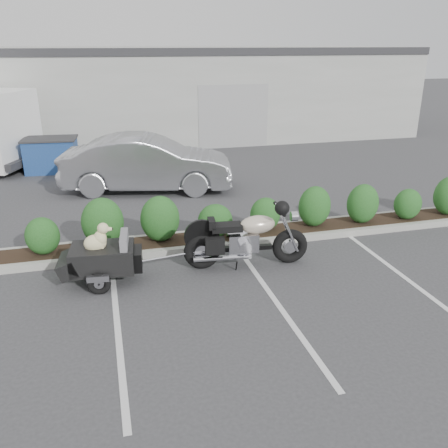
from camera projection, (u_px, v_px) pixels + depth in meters
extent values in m
plane|color=#38383A|center=(201.00, 294.00, 8.47)|extent=(90.00, 90.00, 0.00)
cube|color=#9E9E93|center=(224.00, 238.00, 10.67)|extent=(12.00, 1.00, 0.15)
cube|color=#9EA099|center=(127.00, 91.00, 23.10)|extent=(26.00, 10.00, 4.00)
torus|color=black|center=(202.00, 252.00, 9.31)|extent=(0.74, 0.26, 0.72)
torus|color=black|center=(290.00, 246.00, 9.56)|extent=(0.74, 0.26, 0.72)
cylinder|color=silver|center=(202.00, 252.00, 9.31)|extent=(0.31, 0.16, 0.30)
cylinder|color=silver|center=(290.00, 246.00, 9.56)|extent=(0.27, 0.14, 0.26)
cylinder|color=silver|center=(289.00, 230.00, 9.30)|extent=(0.47, 0.10, 0.96)
cylinder|color=silver|center=(286.00, 226.00, 9.50)|extent=(0.47, 0.10, 0.96)
cylinder|color=silver|center=(280.00, 209.00, 9.23)|extent=(0.12, 0.76, 0.04)
cylinder|color=silver|center=(294.00, 216.00, 9.34)|extent=(0.15, 0.21, 0.19)
sphere|color=black|center=(282.00, 208.00, 8.88)|extent=(0.31, 0.31, 0.28)
cube|color=silver|center=(243.00, 242.00, 9.36)|extent=(0.63, 0.43, 0.37)
cube|color=black|center=(248.00, 248.00, 9.43)|extent=(0.98, 0.21, 0.09)
ellipsoid|color=beige|center=(258.00, 224.00, 9.28)|extent=(0.75, 0.48, 0.36)
cube|color=black|center=(226.00, 227.00, 9.20)|extent=(0.63, 0.39, 0.13)
cube|color=black|center=(212.00, 223.00, 9.13)|extent=(0.16, 0.34, 0.17)
cylinder|color=silver|center=(223.00, 258.00, 9.21)|extent=(1.14, 0.22, 0.10)
cylinder|color=silver|center=(220.00, 250.00, 9.57)|extent=(1.14, 0.22, 0.10)
cube|color=black|center=(215.00, 246.00, 8.97)|extent=(0.38, 0.19, 0.32)
cube|color=black|center=(103.00, 258.00, 8.73)|extent=(1.21, 0.89, 0.45)
cube|color=slate|center=(124.00, 242.00, 8.68)|extent=(0.20, 0.68, 0.32)
cube|color=slate|center=(105.00, 252.00, 8.70)|extent=(0.82, 0.75, 0.04)
cube|color=black|center=(70.00, 264.00, 8.67)|extent=(0.49, 0.82, 0.40)
cube|color=black|center=(136.00, 259.00, 8.83)|extent=(0.27, 0.56, 0.37)
torus|color=black|center=(99.00, 284.00, 8.41)|extent=(0.43, 0.16, 0.42)
torus|color=black|center=(103.00, 262.00, 9.25)|extent=(0.43, 0.16, 0.42)
cube|color=silver|center=(98.00, 279.00, 8.31)|extent=(0.40, 0.13, 0.11)
cube|color=silver|center=(103.00, 255.00, 9.25)|extent=(0.40, 0.13, 0.11)
cylinder|color=black|center=(101.00, 272.00, 8.83)|extent=(0.15, 0.97, 0.04)
cylinder|color=silver|center=(151.00, 261.00, 8.90)|extent=(0.65, 0.11, 0.04)
ellipsoid|color=beige|center=(95.00, 243.00, 8.59)|extent=(0.43, 0.32, 0.32)
ellipsoid|color=beige|center=(100.00, 239.00, 8.58)|extent=(0.26, 0.24, 0.30)
sphere|color=beige|center=(103.00, 228.00, 8.52)|extent=(0.23, 0.23, 0.21)
ellipsoid|color=beige|center=(109.00, 229.00, 8.54)|extent=(0.16, 0.10, 0.08)
sphere|color=black|center=(112.00, 229.00, 8.55)|extent=(0.04, 0.04, 0.04)
ellipsoid|color=beige|center=(100.00, 229.00, 8.45)|extent=(0.06, 0.05, 0.11)
ellipsoid|color=beige|center=(101.00, 226.00, 8.56)|extent=(0.06, 0.05, 0.11)
cylinder|color=beige|center=(103.00, 250.00, 8.59)|extent=(0.05, 0.05, 0.13)
cylinder|color=beige|center=(103.00, 247.00, 8.71)|extent=(0.05, 0.05, 0.13)
imported|color=#AAAAB1|center=(147.00, 163.00, 14.12)|extent=(5.26, 2.78, 1.65)
cube|color=navy|center=(52.00, 156.00, 16.30)|extent=(1.77, 1.26, 1.12)
cube|color=#2D2D30|center=(49.00, 139.00, 16.09)|extent=(1.87, 1.36, 0.06)
cylinder|color=black|center=(10.00, 148.00, 17.73)|extent=(1.07, 0.71, 1.03)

